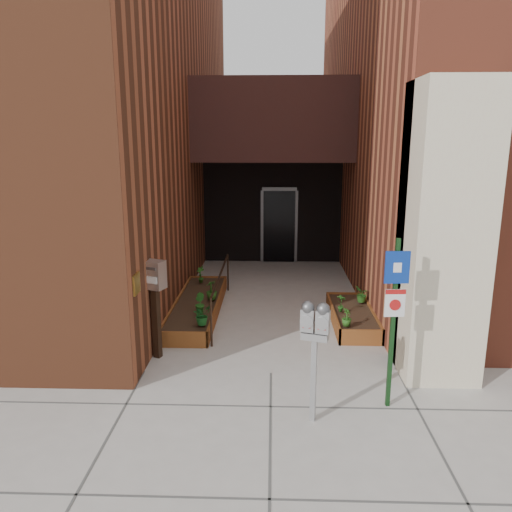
{
  "coord_description": "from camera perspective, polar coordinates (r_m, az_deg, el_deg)",
  "views": [
    {
      "loc": [
        0.01,
        -7.17,
        3.6
      ],
      "look_at": [
        -0.29,
        1.8,
        1.46
      ],
      "focal_mm": 35.0,
      "sensor_mm": 36.0,
      "label": 1
    }
  ],
  "objects": [
    {
      "name": "payment_dropbox",
      "position": [
        8.29,
        -11.5,
        -3.66
      ],
      "size": [
        0.4,
        0.35,
        1.67
      ],
      "color": "black",
      "rests_on": "ground"
    },
    {
      "name": "handrail",
      "position": [
        10.28,
        -4.07,
        -2.72
      ],
      "size": [
        0.04,
        3.34,
        0.9
      ],
      "color": "black",
      "rests_on": "ground"
    },
    {
      "name": "shrub_right_a",
      "position": [
        9.13,
        10.33,
        -6.9
      ],
      "size": [
        0.24,
        0.24,
        0.32
      ],
      "primitive_type": "imported",
      "rotation": [
        0.0,
        0.0,
        1.18
      ],
      "color": "#285A19",
      "rests_on": "planter_right"
    },
    {
      "name": "planter_right",
      "position": [
        10.12,
        10.94,
        -6.87
      ],
      "size": [
        0.8,
        2.2,
        0.3
      ],
      "color": "brown",
      "rests_on": "ground"
    },
    {
      "name": "parking_meter",
      "position": [
        6.33,
        6.75,
        -8.37
      ],
      "size": [
        0.38,
        0.23,
        1.63
      ],
      "color": "#9B9B9D",
      "rests_on": "ground"
    },
    {
      "name": "ground",
      "position": [
        8.02,
        1.7,
        -13.24
      ],
      "size": [
        80.0,
        80.0,
        0.0
      ],
      "primitive_type": "plane",
      "color": "#9E9991",
      "rests_on": "ground"
    },
    {
      "name": "sign_post",
      "position": [
        6.8,
        15.52,
        -5.56
      ],
      "size": [
        0.32,
        0.08,
        2.35
      ],
      "color": "#133515",
      "rests_on": "ground"
    },
    {
      "name": "shrub_left_d",
      "position": [
        11.65,
        -6.35,
        -2.11
      ],
      "size": [
        0.29,
        0.29,
        0.39
      ],
      "primitive_type": "imported",
      "rotation": [
        0.0,
        0.0,
        5.6
      ],
      "color": "#245E1B",
      "rests_on": "planter_left"
    },
    {
      "name": "shrub_left_b",
      "position": [
        9.65,
        -6.49,
        -5.4
      ],
      "size": [
        0.3,
        0.3,
        0.4
      ],
      "primitive_type": "imported",
      "rotation": [
        0.0,
        0.0,
        2.04
      ],
      "color": "#1F5819",
      "rests_on": "planter_left"
    },
    {
      "name": "shrub_left_a",
      "position": [
        9.09,
        -6.2,
        -6.7
      ],
      "size": [
        0.46,
        0.46,
        0.37
      ],
      "primitive_type": "imported",
      "rotation": [
        0.0,
        0.0,
        0.94
      ],
      "color": "#18561E",
      "rests_on": "planter_left"
    },
    {
      "name": "shrub_right_b",
      "position": [
        9.82,
        9.71,
        -5.31
      ],
      "size": [
        0.26,
        0.26,
        0.35
      ],
      "primitive_type": "imported",
      "rotation": [
        0.0,
        0.0,
        2.58
      ],
      "color": "#215C1A",
      "rests_on": "planter_right"
    },
    {
      "name": "shrub_right_c",
      "position": [
        10.45,
        12.02,
        -4.32
      ],
      "size": [
        0.33,
        0.33,
        0.34
      ],
      "primitive_type": "imported",
      "rotation": [
        0.0,
        0.0,
        4.62
      ],
      "color": "#235719",
      "rests_on": "planter_right"
    },
    {
      "name": "shrub_left_c",
      "position": [
        10.43,
        -5.1,
        -3.88
      ],
      "size": [
        0.32,
        0.32,
        0.41
      ],
      "primitive_type": "imported",
      "rotation": [
        0.0,
        0.0,
        3.99
      ],
      "color": "#214E16",
      "rests_on": "planter_left"
    },
    {
      "name": "architecture",
      "position": [
        14.13,
        1.21,
        19.03
      ],
      "size": [
        20.0,
        14.6,
        10.0
      ],
      "color": "brown",
      "rests_on": "ground"
    },
    {
      "name": "planter_left",
      "position": [
        10.58,
        -6.69,
        -5.8
      ],
      "size": [
        0.9,
        3.6,
        0.3
      ],
      "color": "brown",
      "rests_on": "ground"
    }
  ]
}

